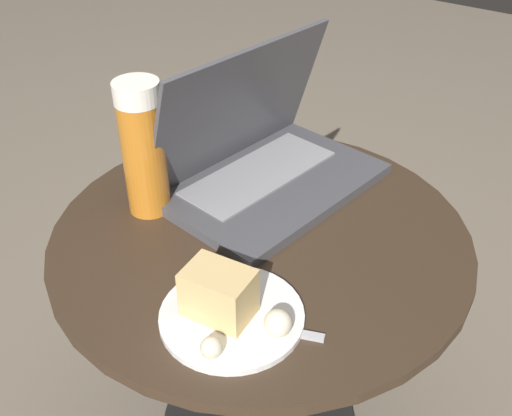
{
  "coord_description": "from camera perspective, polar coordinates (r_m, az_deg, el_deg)",
  "views": [
    {
      "loc": [
        -0.61,
        -0.44,
        1.08
      ],
      "look_at": [
        -0.03,
        -0.02,
        0.57
      ],
      "focal_mm": 42.0,
      "sensor_mm": 36.0,
      "label": 1
    }
  ],
  "objects": [
    {
      "name": "table",
      "position": [
        1.04,
        0.39,
        -8.22
      ],
      "size": [
        0.66,
        0.66,
        0.5
      ],
      "color": "black",
      "rests_on": "ground_plane"
    },
    {
      "name": "fork",
      "position": [
        0.8,
        -1.53,
        -10.83
      ],
      "size": [
        0.09,
        0.19,
        0.01
      ],
      "color": "#B2B2B7",
      "rests_on": "table"
    },
    {
      "name": "laptop",
      "position": [
        1.04,
        0.6,
        4.71
      ],
      "size": [
        0.4,
        0.29,
        0.25
      ],
      "color": "#47474C",
      "rests_on": "table"
    },
    {
      "name": "snack_plate",
      "position": [
        0.79,
        -2.69,
        -9.33
      ],
      "size": [
        0.19,
        0.19,
        0.08
      ],
      "color": "white",
      "rests_on": "table"
    },
    {
      "name": "beer_glass",
      "position": [
        0.96,
        -10.67,
        5.57
      ],
      "size": [
        0.07,
        0.07,
        0.23
      ],
      "color": "#C6701E",
      "rests_on": "table"
    }
  ]
}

